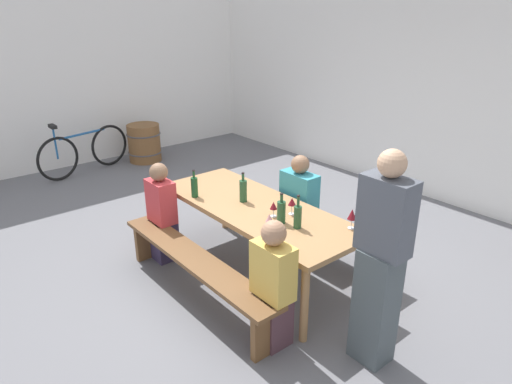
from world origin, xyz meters
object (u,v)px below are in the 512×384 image
at_px(wine_glass_0, 269,219).
at_px(seated_guest_near_0, 162,215).
at_px(wine_bottle_3, 298,216).
at_px(wine_glass_1, 352,215).
at_px(tasting_table, 256,213).
at_px(wine_barrel, 144,143).
at_px(standing_host, 380,266).
at_px(wine_bottle_0, 281,212).
at_px(wine_glass_2, 273,206).
at_px(parked_bicycle_0, 84,151).
at_px(seated_guest_far_0, 298,210).
at_px(bench_near, 195,265).
at_px(bench_far, 307,221).
at_px(wine_bottle_1, 194,187).
at_px(wine_glass_3, 292,202).
at_px(wine_bottle_2, 243,190).
at_px(seated_guest_near_1, 273,287).

distance_m(wine_glass_0, seated_guest_near_0, 1.42).
xyz_separation_m(wine_bottle_3, wine_glass_1, (0.31, 0.36, 0.02)).
height_order(tasting_table, wine_barrel, tasting_table).
height_order(tasting_table, standing_host, standing_host).
bearing_deg(wine_bottle_0, wine_bottle_3, 13.64).
relative_size(wine_glass_2, parked_bicycle_0, 0.09).
xyz_separation_m(tasting_table, wine_glass_0, (0.48, -0.25, 0.19)).
bearing_deg(tasting_table, seated_guest_far_0, 88.66).
bearing_deg(standing_host, bench_near, 22.29).
distance_m(bench_near, wine_bottle_0, 0.94).
bearing_deg(bench_far, wine_glass_1, -23.48).
distance_m(wine_bottle_1, parked_bicycle_0, 3.64).
bearing_deg(wine_glass_3, wine_bottle_1, -153.74).
xyz_separation_m(wine_bottle_3, seated_guest_near_0, (-1.45, -0.56, -0.34)).
bearing_deg(wine_glass_0, wine_glass_3, 107.41).
xyz_separation_m(wine_bottle_2, standing_host, (1.71, -0.08, -0.04)).
height_order(bench_far, seated_guest_near_1, seated_guest_near_1).
bearing_deg(parked_bicycle_0, wine_bottle_3, -101.10).
distance_m(seated_guest_far_0, wine_barrel, 4.16).
distance_m(tasting_table, wine_glass_1, 0.99).
bearing_deg(wine_bottle_0, seated_guest_near_0, -157.98).
relative_size(bench_near, seated_guest_far_0, 1.88).
relative_size(wine_bottle_2, wine_glass_1, 1.66).
height_order(wine_bottle_2, wine_bottle_3, wine_bottle_3).
bearing_deg(wine_bottle_2, standing_host, -2.75).
distance_m(wine_glass_1, parked_bicycle_0, 5.16).
xyz_separation_m(wine_glass_0, wine_glass_1, (0.43, 0.59, 0.02)).
xyz_separation_m(wine_bottle_0, wine_glass_0, (0.05, -0.19, 0.01)).
relative_size(wine_glass_0, standing_host, 0.09).
xyz_separation_m(wine_bottle_0, parked_bicycle_0, (-4.62, -0.13, -0.49)).
bearing_deg(wine_glass_3, wine_bottle_2, -163.36).
bearing_deg(wine_barrel, parked_bicycle_0, -93.60).
height_order(wine_bottle_3, wine_glass_1, wine_bottle_3).
height_order(wine_glass_0, seated_guest_near_0, seated_guest_near_0).
bearing_deg(wine_bottle_0, parked_bicycle_0, -178.39).
distance_m(tasting_table, wine_glass_3, 0.43).
xyz_separation_m(tasting_table, seated_guest_far_0, (0.01, 0.58, -0.14)).
relative_size(standing_host, wine_barrel, 2.59).
distance_m(wine_bottle_0, wine_glass_0, 0.20).
bearing_deg(wine_glass_2, wine_glass_1, 30.32).
height_order(wine_glass_3, parked_bicycle_0, wine_glass_3).
height_order(seated_guest_near_1, standing_host, standing_host).
xyz_separation_m(tasting_table, wine_bottle_1, (-0.59, -0.33, 0.18)).
xyz_separation_m(wine_glass_2, seated_guest_far_0, (-0.27, 0.61, -0.31)).
height_order(bench_far, wine_bottle_0, wine_bottle_0).
relative_size(bench_far, wine_bottle_2, 7.08).
bearing_deg(seated_guest_far_0, wine_glass_1, 74.71).
distance_m(tasting_table, seated_guest_near_1, 1.09).
height_order(wine_glass_1, seated_guest_near_0, seated_guest_near_0).
relative_size(bench_far, wine_glass_3, 13.09).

